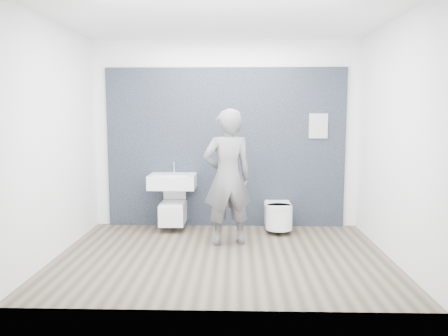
{
  "coord_description": "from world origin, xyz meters",
  "views": [
    {
      "loc": [
        0.16,
        -5.13,
        1.7
      ],
      "look_at": [
        0.0,
        0.6,
        1.0
      ],
      "focal_mm": 35.0,
      "sensor_mm": 36.0,
      "label": 1
    }
  ],
  "objects_px": {
    "toilet_square": "(173,212)",
    "visitor": "(228,177)",
    "washbasin": "(173,181)",
    "toilet_rounded": "(278,215)"
  },
  "relations": [
    {
      "from": "toilet_rounded",
      "to": "visitor",
      "type": "xyz_separation_m",
      "value": [
        -0.73,
        -0.63,
        0.65
      ]
    },
    {
      "from": "washbasin",
      "to": "toilet_rounded",
      "type": "bearing_deg",
      "value": -2.62
    },
    {
      "from": "toilet_square",
      "to": "toilet_rounded",
      "type": "height_order",
      "value": "toilet_square"
    },
    {
      "from": "washbasin",
      "to": "toilet_square",
      "type": "xyz_separation_m",
      "value": [
        0.0,
        0.0,
        -0.46
      ]
    },
    {
      "from": "visitor",
      "to": "washbasin",
      "type": "bearing_deg",
      "value": -54.85
    },
    {
      "from": "toilet_rounded",
      "to": "washbasin",
      "type": "bearing_deg",
      "value": 177.38
    },
    {
      "from": "washbasin",
      "to": "visitor",
      "type": "bearing_deg",
      "value": -40.21
    },
    {
      "from": "washbasin",
      "to": "toilet_square",
      "type": "distance_m",
      "value": 0.46
    },
    {
      "from": "toilet_square",
      "to": "visitor",
      "type": "bearing_deg",
      "value": -40.24
    },
    {
      "from": "washbasin",
      "to": "toilet_rounded",
      "type": "height_order",
      "value": "washbasin"
    }
  ]
}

